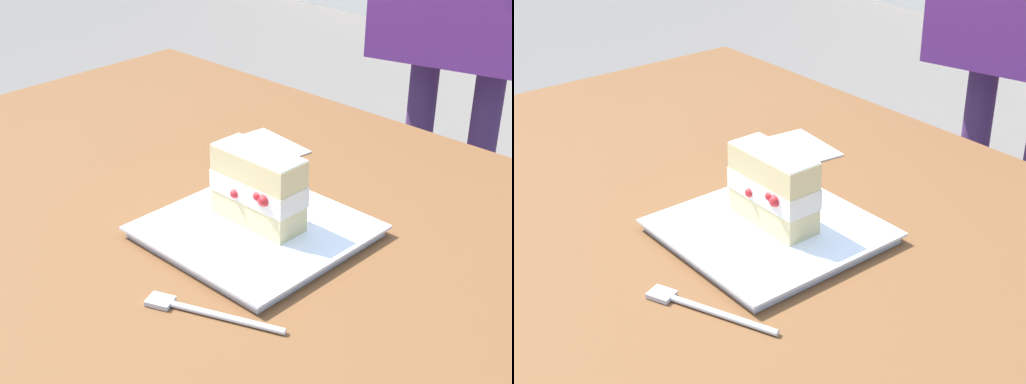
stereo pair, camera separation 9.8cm
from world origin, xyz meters
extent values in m
cylinder|color=brown|center=(0.54, -0.44, 0.36)|extent=(0.07, 0.07, 0.72)
cube|color=brown|center=(0.00, 0.00, 0.74)|extent=(1.20, 1.00, 0.04)
cube|color=white|center=(-0.14, -0.03, 0.77)|extent=(0.25, 0.25, 0.01)
cube|color=white|center=(-0.14, -0.03, 0.78)|extent=(0.26, 0.26, 0.00)
cube|color=#EAD18C|center=(-0.14, -0.04, 0.80)|extent=(0.13, 0.05, 0.04)
cube|color=white|center=(-0.14, -0.04, 0.83)|extent=(0.13, 0.05, 0.03)
sphere|color=red|center=(-0.16, -0.01, 0.84)|extent=(0.01, 0.01, 0.01)
sphere|color=red|center=(-0.17, -0.07, 0.84)|extent=(0.01, 0.01, 0.01)
sphere|color=red|center=(-0.17, -0.01, 0.84)|extent=(0.02, 0.02, 0.02)
sphere|color=red|center=(-0.12, -0.01, 0.83)|extent=(0.01, 0.01, 0.01)
cube|color=#EAD18C|center=(-0.14, -0.04, 0.86)|extent=(0.13, 0.05, 0.04)
cube|color=white|center=(-0.14, -0.04, 0.88)|extent=(0.13, 0.05, 0.00)
cylinder|color=silver|center=(-0.25, 0.13, 0.77)|extent=(0.13, 0.06, 0.01)
cube|color=silver|center=(-0.17, 0.16, 0.77)|extent=(0.04, 0.03, 0.01)
cube|color=white|center=(0.05, -0.24, 0.77)|extent=(0.14, 0.12, 0.00)
cylinder|color=#452855|center=(0.17, -0.92, 0.37)|extent=(0.07, 0.07, 0.75)
cylinder|color=#452855|center=(0.02, -0.96, 0.37)|extent=(0.07, 0.07, 0.75)
camera|label=1|loc=(-0.76, 0.60, 1.29)|focal=53.62mm
camera|label=2|loc=(-0.83, 0.53, 1.29)|focal=53.62mm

